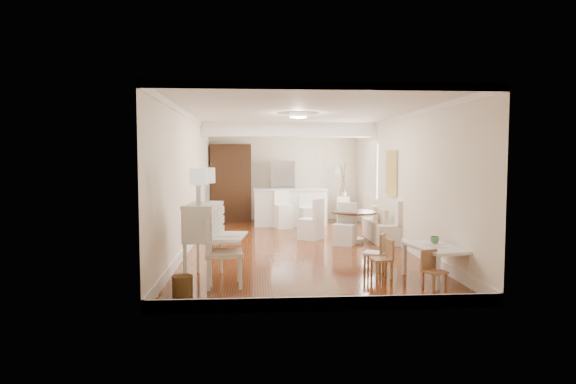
{
  "coord_description": "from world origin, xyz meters",
  "views": [
    {
      "loc": [
        -0.87,
        -10.27,
        1.88
      ],
      "look_at": [
        -0.15,
        0.3,
        1.14
      ],
      "focal_mm": 30.0,
      "sensor_mm": 36.0,
      "label": 1
    }
  ],
  "objects": [
    {
      "name": "kids_chair_a",
      "position": [
        1.09,
        -2.96,
        0.32
      ],
      "size": [
        0.34,
        0.34,
        0.63
      ],
      "primitive_type": "cube",
      "rotation": [
        0.0,
        0.0,
        -1.45
      ],
      "color": "#A5754B",
      "rests_on": "ground"
    },
    {
      "name": "room",
      "position": [
        0.04,
        0.32,
        1.98
      ],
      "size": [
        9.0,
        9.04,
        2.82
      ],
      "color": "brown",
      "rests_on": "ground"
    },
    {
      "name": "kids_chair_c",
      "position": [
        1.66,
        -3.72,
        0.29
      ],
      "size": [
        0.37,
        0.37,
        0.59
      ],
      "primitive_type": "cube",
      "rotation": [
        0.0,
        0.0,
        0.38
      ],
      "color": "#9F6A48",
      "rests_on": "ground"
    },
    {
      "name": "gustavian_armchair",
      "position": [
        -1.34,
        -3.23,
        0.51
      ],
      "size": [
        0.63,
        0.63,
        1.02
      ],
      "primitive_type": "cube",
      "rotation": [
        0.0,
        0.0,
        1.66
      ],
      "color": "silver",
      "rests_on": "ground"
    },
    {
      "name": "banquette",
      "position": [
        1.99,
        0.5,
        0.49
      ],
      "size": [
        0.52,
        1.6,
        0.98
      ],
      "primitive_type": "cube",
      "color": "silver",
      "rests_on": "ground"
    },
    {
      "name": "slip_chair_far",
      "position": [
        0.41,
        0.79,
        0.48
      ],
      "size": [
        0.65,
        0.64,
        0.96
      ],
      "primitive_type": "cube",
      "rotation": [
        0.0,
        0.0,
        -2.16
      ],
      "color": "white",
      "rests_on": "ground"
    },
    {
      "name": "pantry_cabinet",
      "position": [
        -1.6,
        4.18,
        1.15
      ],
      "size": [
        1.2,
        0.6,
        2.3
      ],
      "primitive_type": "cube",
      "color": "#381E11",
      "rests_on": "ground"
    },
    {
      "name": "secretary_bureau",
      "position": [
        -1.68,
        -2.82,
        0.6
      ],
      "size": [
        1.03,
        1.05,
        1.19
      ],
      "primitive_type": "cube",
      "rotation": [
        0.0,
        0.0,
        -0.11
      ],
      "color": "white",
      "rests_on": "ground"
    },
    {
      "name": "branch_vase",
      "position": [
        1.75,
        3.71,
        0.86
      ],
      "size": [
        0.18,
        0.18,
        0.17
      ],
      "primitive_type": "imported",
      "rotation": [
        0.0,
        0.0,
        -0.12
      ],
      "color": "white",
      "rests_on": "sideboard"
    },
    {
      "name": "kids_chair_b",
      "position": [
        1.08,
        -2.53,
        0.33
      ],
      "size": [
        0.43,
        0.43,
        0.67
      ],
      "primitive_type": "cube",
      "rotation": [
        0.0,
        0.0,
        -2.04
      ],
      "color": "#9F7148",
      "rests_on": "ground"
    },
    {
      "name": "kids_table",
      "position": [
        1.9,
        -3.13,
        0.27
      ],
      "size": [
        0.84,
        1.17,
        0.54
      ],
      "primitive_type": "cube",
      "rotation": [
        0.0,
        0.0,
        0.2
      ],
      "color": "silver",
      "rests_on": "ground"
    },
    {
      "name": "bar_stool_left",
      "position": [
        -0.13,
        2.56,
        0.51
      ],
      "size": [
        0.51,
        0.51,
        1.03
      ],
      "primitive_type": "cube",
      "rotation": [
        0.0,
        0.0,
        0.28
      ],
      "color": "white",
      "rests_on": "ground"
    },
    {
      "name": "pencil_cup",
      "position": [
        1.97,
        -2.88,
        0.59
      ],
      "size": [
        0.17,
        0.17,
        0.11
      ],
      "primitive_type": "imported",
      "rotation": [
        0.0,
        0.0,
        -0.2
      ],
      "color": "#559257",
      "rests_on": "kids_table"
    },
    {
      "name": "fridge",
      "position": [
        0.3,
        4.15,
        0.9
      ],
      "size": [
        0.75,
        0.65,
        1.8
      ],
      "primitive_type": "imported",
      "color": "silver",
      "rests_on": "ground"
    },
    {
      "name": "slip_chair_near",
      "position": [
        1.07,
        0.01,
        0.46
      ],
      "size": [
        0.59,
        0.6,
        0.91
      ],
      "primitive_type": "cube",
      "rotation": [
        0.0,
        0.0,
        -0.46
      ],
      "color": "white",
      "rests_on": "ground"
    },
    {
      "name": "breakfast_counter",
      "position": [
        0.1,
        3.1,
        0.52
      ],
      "size": [
        2.05,
        0.65,
        1.03
      ],
      "primitive_type": "cube",
      "color": "white",
      "rests_on": "ground"
    },
    {
      "name": "bar_stool_right",
      "position": [
        0.51,
        2.44,
        0.45
      ],
      "size": [
        0.45,
        0.45,
        0.91
      ],
      "primitive_type": "cube",
      "rotation": [
        0.0,
        0.0,
        0.27
      ],
      "color": "silver",
      "rests_on": "ground"
    },
    {
      "name": "wicker_basket",
      "position": [
        -1.87,
        -3.71,
        0.14
      ],
      "size": [
        0.37,
        0.37,
        0.28
      ],
      "primitive_type": "cylinder",
      "rotation": [
        0.0,
        0.0,
        -0.4
      ],
      "color": "#553B1A",
      "rests_on": "ground"
    },
    {
      "name": "sideboard",
      "position": [
        1.71,
        3.72,
        0.39
      ],
      "size": [
        0.5,
        0.86,
        0.77
      ],
      "primitive_type": "cube",
      "rotation": [
        0.0,
        0.0,
        -0.18
      ],
      "color": "silver",
      "rests_on": "ground"
    },
    {
      "name": "dining_table",
      "position": [
        1.33,
        0.34,
        0.35
      ],
      "size": [
        1.33,
        1.33,
        0.7
      ],
      "primitive_type": "cylinder",
      "rotation": [
        0.0,
        0.0,
        -0.39
      ],
      "color": "#422315",
      "rests_on": "ground"
    }
  ]
}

